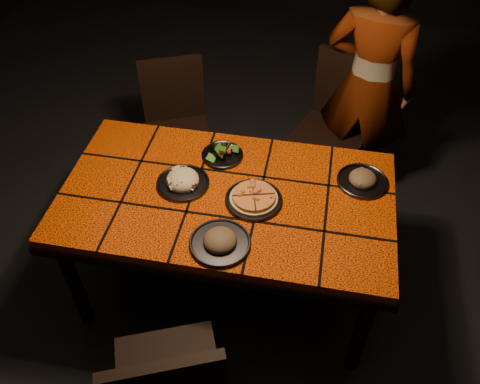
% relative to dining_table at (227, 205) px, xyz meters
% --- Properties ---
extents(room_shell, '(6.04, 7.04, 3.08)m').
position_rel_dining_table_xyz_m(room_shell, '(0.00, 0.00, 0.83)').
color(room_shell, black).
rests_on(room_shell, ground).
extents(dining_table, '(1.62, 0.92, 0.75)m').
position_rel_dining_table_xyz_m(dining_table, '(0.00, 0.00, 0.00)').
color(dining_table, '#EB4A07').
rests_on(dining_table, ground).
extents(chair_far_left, '(0.52, 0.52, 0.88)m').
position_rel_dining_table_xyz_m(chair_far_left, '(-0.51, 0.84, -0.17)').
color(chair_far_left, black).
rests_on(chair_far_left, ground).
extents(chair_far_right, '(0.55, 0.55, 0.94)m').
position_rel_dining_table_xyz_m(chair_far_right, '(0.50, 0.99, -0.13)').
color(chair_far_right, black).
rests_on(chair_far_right, ground).
extents(diner, '(0.65, 0.52, 1.58)m').
position_rel_dining_table_xyz_m(diner, '(0.66, 1.01, 0.12)').
color(diner, brown).
rests_on(diner, ground).
extents(plate_pizza, '(0.28, 0.28, 0.04)m').
position_rel_dining_table_xyz_m(plate_pizza, '(0.14, -0.02, 0.10)').
color(plate_pizza, '#39383D').
rests_on(plate_pizza, dining_table).
extents(plate_pasta, '(0.26, 0.26, 0.09)m').
position_rel_dining_table_xyz_m(plate_pasta, '(-0.22, 0.02, 0.10)').
color(plate_pasta, '#39383D').
rests_on(plate_pasta, dining_table).
extents(plate_salad, '(0.22, 0.22, 0.07)m').
position_rel_dining_table_xyz_m(plate_salad, '(-0.08, 0.26, 0.10)').
color(plate_salad, '#39383D').
rests_on(plate_salad, dining_table).
extents(plate_mushroom_a, '(0.27, 0.27, 0.09)m').
position_rel_dining_table_xyz_m(plate_mushroom_a, '(0.04, -0.31, 0.10)').
color(plate_mushroom_a, '#39383D').
rests_on(plate_mushroom_a, dining_table).
extents(plate_mushroom_b, '(0.25, 0.25, 0.08)m').
position_rel_dining_table_xyz_m(plate_mushroom_b, '(0.64, 0.20, 0.10)').
color(plate_mushroom_b, '#39383D').
rests_on(plate_mushroom_b, dining_table).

